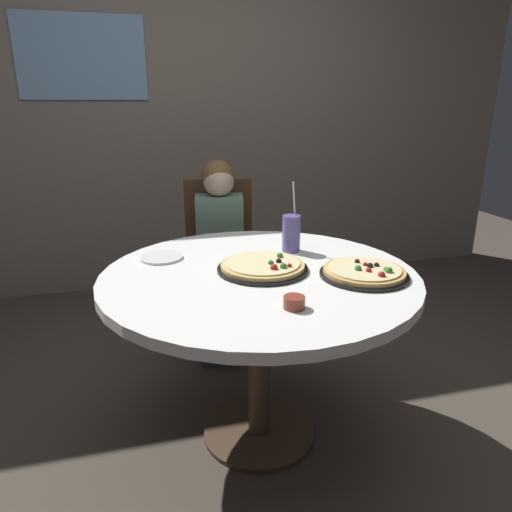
{
  "coord_description": "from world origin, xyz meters",
  "views": [
    {
      "loc": [
        -0.43,
        -1.63,
        1.37
      ],
      "look_at": [
        0.0,
        0.05,
        0.8
      ],
      "focal_mm": 32.52,
      "sensor_mm": 36.0,
      "label": 1
    }
  ],
  "objects_px": {
    "dining_table": "(259,295)",
    "pizza_veggie": "(263,266)",
    "chair_wooden": "(220,252)",
    "plate_small": "(161,257)",
    "pizza_cheese": "(364,272)",
    "sauce_bowl": "(294,302)",
    "diner_child": "(221,269)",
    "soda_cup": "(291,233)"
  },
  "relations": [
    {
      "from": "pizza_cheese",
      "to": "plate_small",
      "type": "bearing_deg",
      "value": 150.88
    },
    {
      "from": "sauce_bowl",
      "to": "plate_small",
      "type": "height_order",
      "value": "sauce_bowl"
    },
    {
      "from": "chair_wooden",
      "to": "diner_child",
      "type": "bearing_deg",
      "value": -98.22
    },
    {
      "from": "dining_table",
      "to": "chair_wooden",
      "type": "bearing_deg",
      "value": 89.16
    },
    {
      "from": "sauce_bowl",
      "to": "plate_small",
      "type": "relative_size",
      "value": 0.39
    },
    {
      "from": "chair_wooden",
      "to": "pizza_cheese",
      "type": "height_order",
      "value": "chair_wooden"
    },
    {
      "from": "dining_table",
      "to": "plate_small",
      "type": "bearing_deg",
      "value": 143.6
    },
    {
      "from": "chair_wooden",
      "to": "pizza_veggie",
      "type": "height_order",
      "value": "chair_wooden"
    },
    {
      "from": "dining_table",
      "to": "soda_cup",
      "type": "distance_m",
      "value": 0.36
    },
    {
      "from": "dining_table",
      "to": "diner_child",
      "type": "height_order",
      "value": "diner_child"
    },
    {
      "from": "pizza_veggie",
      "to": "plate_small",
      "type": "relative_size",
      "value": 1.98
    },
    {
      "from": "chair_wooden",
      "to": "diner_child",
      "type": "xyz_separation_m",
      "value": [
        -0.03,
        -0.18,
        -0.05
      ]
    },
    {
      "from": "dining_table",
      "to": "pizza_veggie",
      "type": "xyz_separation_m",
      "value": [
        0.02,
        0.02,
        0.11
      ]
    },
    {
      "from": "chair_wooden",
      "to": "sauce_bowl",
      "type": "relative_size",
      "value": 13.57
    },
    {
      "from": "pizza_cheese",
      "to": "sauce_bowl",
      "type": "distance_m",
      "value": 0.41
    },
    {
      "from": "sauce_bowl",
      "to": "plate_small",
      "type": "bearing_deg",
      "value": 121.85
    },
    {
      "from": "dining_table",
      "to": "plate_small",
      "type": "relative_size",
      "value": 6.8
    },
    {
      "from": "dining_table",
      "to": "chair_wooden",
      "type": "xyz_separation_m",
      "value": [
        0.01,
        0.97,
        -0.12
      ]
    },
    {
      "from": "soda_cup",
      "to": "plate_small",
      "type": "relative_size",
      "value": 1.71
    },
    {
      "from": "pizza_veggie",
      "to": "pizza_cheese",
      "type": "xyz_separation_m",
      "value": [
        0.35,
        -0.16,
        0.0
      ]
    },
    {
      "from": "diner_child",
      "to": "plate_small",
      "type": "bearing_deg",
      "value": -123.15
    },
    {
      "from": "chair_wooden",
      "to": "plate_small",
      "type": "relative_size",
      "value": 5.28
    },
    {
      "from": "diner_child",
      "to": "sauce_bowl",
      "type": "height_order",
      "value": "diner_child"
    },
    {
      "from": "pizza_cheese",
      "to": "sauce_bowl",
      "type": "xyz_separation_m",
      "value": [
        -0.35,
        -0.21,
        0.0
      ]
    },
    {
      "from": "plate_small",
      "to": "dining_table",
      "type": "bearing_deg",
      "value": -36.4
    },
    {
      "from": "plate_small",
      "to": "soda_cup",
      "type": "bearing_deg",
      "value": -3.56
    },
    {
      "from": "plate_small",
      "to": "sauce_bowl",
      "type": "bearing_deg",
      "value": -58.15
    },
    {
      "from": "soda_cup",
      "to": "diner_child",
      "type": "bearing_deg",
      "value": 111.09
    },
    {
      "from": "chair_wooden",
      "to": "pizza_veggie",
      "type": "xyz_separation_m",
      "value": [
        0.01,
        -0.96,
        0.24
      ]
    },
    {
      "from": "soda_cup",
      "to": "sauce_bowl",
      "type": "bearing_deg",
      "value": -107.63
    },
    {
      "from": "chair_wooden",
      "to": "plate_small",
      "type": "height_order",
      "value": "chair_wooden"
    },
    {
      "from": "dining_table",
      "to": "pizza_veggie",
      "type": "relative_size",
      "value": 3.43
    },
    {
      "from": "plate_small",
      "to": "chair_wooden",
      "type": "bearing_deg",
      "value": 62.36
    },
    {
      "from": "pizza_veggie",
      "to": "plate_small",
      "type": "bearing_deg",
      "value": 146.75
    },
    {
      "from": "pizza_cheese",
      "to": "chair_wooden",
      "type": "bearing_deg",
      "value": 107.79
    },
    {
      "from": "chair_wooden",
      "to": "pizza_veggie",
      "type": "bearing_deg",
      "value": -89.68
    },
    {
      "from": "chair_wooden",
      "to": "pizza_cheese",
      "type": "xyz_separation_m",
      "value": [
        0.36,
        -1.12,
        0.24
      ]
    },
    {
      "from": "soda_cup",
      "to": "sauce_bowl",
      "type": "height_order",
      "value": "soda_cup"
    },
    {
      "from": "dining_table",
      "to": "pizza_cheese",
      "type": "xyz_separation_m",
      "value": [
        0.37,
        -0.14,
        0.11
      ]
    },
    {
      "from": "dining_table",
      "to": "soda_cup",
      "type": "xyz_separation_m",
      "value": [
        0.21,
        0.23,
        0.18
      ]
    },
    {
      "from": "soda_cup",
      "to": "sauce_bowl",
      "type": "relative_size",
      "value": 4.39
    },
    {
      "from": "chair_wooden",
      "to": "pizza_cheese",
      "type": "distance_m",
      "value": 1.2
    }
  ]
}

